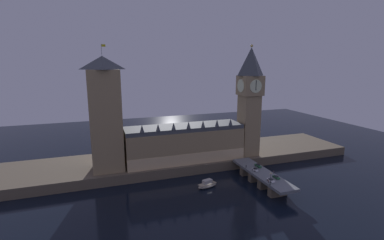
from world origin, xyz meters
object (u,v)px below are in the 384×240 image
(pedestrian_mid_walk, at_px, (274,172))
(victoria_tower, at_px, (105,114))
(car_southbound_lead, at_px, (276,177))
(pedestrian_far_rail, at_px, (246,166))
(pedestrian_near_rail, at_px, (268,181))
(car_southbound_trail, at_px, (258,166))
(car_northbound_trail, at_px, (271,180))
(boat_upstream, at_px, (207,185))
(car_northbound_lead, at_px, (255,170))
(street_lamp_near, at_px, (271,177))
(clock_tower, at_px, (250,98))

(pedestrian_mid_walk, bearing_deg, victoria_tower, 154.57)
(car_southbound_lead, distance_m, pedestrian_far_rail, 18.66)
(pedestrian_near_rail, bearing_deg, car_southbound_lead, 27.10)
(victoria_tower, distance_m, pedestrian_far_rail, 81.10)
(car_southbound_lead, height_order, car_southbound_trail, car_southbound_trail)
(car_northbound_trail, relative_size, pedestrian_near_rail, 2.49)
(car_northbound_trail, distance_m, car_southbound_trail, 19.43)
(pedestrian_mid_walk, height_order, pedestrian_far_rail, pedestrian_far_rail)
(pedestrian_mid_walk, relative_size, boat_upstream, 0.14)
(car_northbound_lead, xyz_separation_m, pedestrian_near_rail, (-2.36, -15.52, 0.26))
(car_northbound_trail, relative_size, street_lamp_near, 0.72)
(car_northbound_trail, bearing_deg, car_southbound_lead, 25.67)
(victoria_tower, relative_size, pedestrian_mid_walk, 41.67)
(victoria_tower, xyz_separation_m, car_southbound_trail, (78.25, -27.02, -28.85))
(car_northbound_lead, height_order, boat_upstream, car_northbound_lead)
(pedestrian_far_rail, bearing_deg, pedestrian_mid_walk, -51.80)
(pedestrian_far_rail, height_order, street_lamp_near, street_lamp_near)
(car_southbound_lead, xyz_separation_m, pedestrian_far_rail, (-7.08, 17.26, 0.35))
(car_northbound_lead, bearing_deg, victoria_tower, 156.68)
(clock_tower, xyz_separation_m, street_lamp_near, (-14.88, -46.65, -31.21))
(clock_tower, bearing_deg, car_northbound_trail, -105.69)
(victoria_tower, bearing_deg, pedestrian_far_rail, -20.31)
(car_northbound_trail, bearing_deg, street_lamp_near, -128.46)
(car_southbound_trail, bearing_deg, car_northbound_lead, -135.20)
(pedestrian_mid_walk, relative_size, street_lamp_near, 0.26)
(victoria_tower, relative_size, car_southbound_lead, 15.97)
(pedestrian_near_rail, height_order, pedestrian_far_rail, pedestrian_far_rail)
(car_northbound_lead, distance_m, pedestrian_far_rail, 5.87)
(car_southbound_trail, relative_size, pedestrian_far_rail, 2.50)
(pedestrian_near_rail, bearing_deg, victoria_tower, 146.44)
(pedestrian_mid_walk, xyz_separation_m, street_lamp_near, (-9.84, -11.01, 3.09))
(car_southbound_lead, bearing_deg, clock_tower, 79.74)
(car_southbound_lead, relative_size, pedestrian_near_rail, 2.32)
(car_southbound_lead, distance_m, street_lamp_near, 9.99)
(clock_tower, xyz_separation_m, pedestrian_far_rail, (-14.48, -23.65, -34.17))
(clock_tower, distance_m, car_northbound_lead, 46.63)
(pedestrian_mid_walk, bearing_deg, car_northbound_lead, 136.89)
(victoria_tower, distance_m, boat_upstream, 65.30)
(victoria_tower, height_order, car_northbound_trail, victoria_tower)
(car_northbound_lead, height_order, pedestrian_near_rail, pedestrian_near_rail)
(car_northbound_trail, bearing_deg, car_southbound_trail, 75.95)
(victoria_tower, bearing_deg, street_lamp_near, -34.88)
(clock_tower, bearing_deg, victoria_tower, 178.21)
(clock_tower, relative_size, street_lamp_near, 10.91)
(car_northbound_lead, xyz_separation_m, street_lamp_near, (-2.76, -17.63, 3.23))
(car_southbound_trail, height_order, boat_upstream, car_southbound_trail)
(car_northbound_lead, xyz_separation_m, pedestrian_far_rail, (-2.36, 5.36, 0.26))
(clock_tower, height_order, victoria_tower, clock_tower)
(victoria_tower, height_order, pedestrian_far_rail, victoria_tower)
(car_northbound_lead, distance_m, boat_upstream, 27.13)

